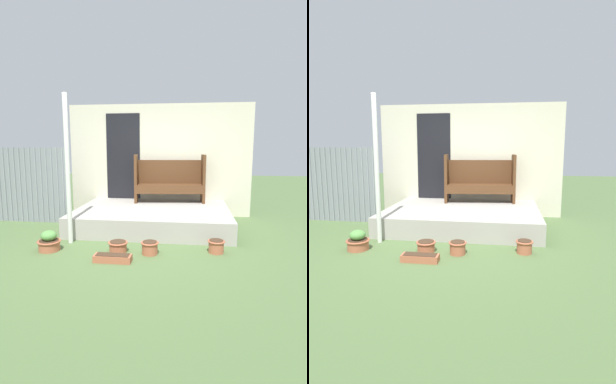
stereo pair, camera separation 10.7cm
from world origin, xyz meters
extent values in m
plane|color=#516B3D|center=(0.00, 0.00, 0.00)|extent=(24.00, 24.00, 0.00)
cube|color=#A8A399|center=(0.11, 1.07, 0.19)|extent=(3.08, 2.14, 0.38)
cube|color=beige|center=(0.11, 2.17, 1.30)|extent=(4.28, 0.06, 2.60)
cube|color=black|center=(-0.73, 2.13, 1.39)|extent=(0.80, 0.02, 2.00)
cube|color=gray|center=(-3.14, 1.13, 0.81)|extent=(2.78, 0.02, 1.61)
cylinder|color=gray|center=(-3.26, 1.11, 0.81)|extent=(0.04, 0.04, 1.61)
cylinder|color=gray|center=(-3.14, 1.11, 0.81)|extent=(0.04, 0.04, 1.61)
cylinder|color=gray|center=(-3.02, 1.11, 0.81)|extent=(0.04, 0.04, 1.61)
cylinder|color=gray|center=(-2.90, 1.11, 0.81)|extent=(0.04, 0.04, 1.61)
cylinder|color=gray|center=(-2.78, 1.11, 0.81)|extent=(0.04, 0.04, 1.61)
cylinder|color=gray|center=(-2.65, 1.11, 0.81)|extent=(0.04, 0.04, 1.61)
cylinder|color=gray|center=(-2.53, 1.11, 0.81)|extent=(0.04, 0.04, 1.61)
cylinder|color=gray|center=(-2.41, 1.11, 0.81)|extent=(0.04, 0.04, 1.61)
cylinder|color=gray|center=(-2.29, 1.11, 0.81)|extent=(0.04, 0.04, 1.61)
cylinder|color=gray|center=(-2.17, 1.11, 0.81)|extent=(0.04, 0.04, 1.61)
cylinder|color=gray|center=(-2.05, 1.11, 0.81)|extent=(0.04, 0.04, 1.61)
cylinder|color=gray|center=(-1.93, 1.11, 0.81)|extent=(0.04, 0.04, 1.61)
cylinder|color=gray|center=(-1.81, 1.11, 0.81)|extent=(0.04, 0.04, 1.61)
cylinder|color=white|center=(-1.16, -0.14, 1.25)|extent=(0.08, 0.08, 2.49)
cube|color=#54331C|center=(-0.35, 1.71, 0.92)|extent=(0.10, 0.40, 1.07)
cube|color=#54331C|center=(1.14, 1.86, 0.92)|extent=(0.10, 0.40, 1.07)
cube|color=#54331C|center=(0.40, 1.79, 0.76)|extent=(1.47, 0.54, 0.04)
cube|color=#54331C|center=(0.41, 1.60, 0.67)|extent=(1.44, 0.17, 0.15)
cube|color=#54331C|center=(0.38, 1.97, 1.05)|extent=(1.44, 0.18, 0.54)
cylinder|color=#B26042|center=(-1.35, -0.54, 0.08)|extent=(0.33, 0.33, 0.16)
torus|color=#B26042|center=(-1.35, -0.54, 0.15)|extent=(0.37, 0.37, 0.02)
cylinder|color=#422D1E|center=(-1.35, -0.54, 0.17)|extent=(0.30, 0.30, 0.01)
ellipsoid|color=#599347|center=(-1.35, -0.54, 0.24)|extent=(0.25, 0.25, 0.16)
cylinder|color=#B26042|center=(-0.24, -0.47, 0.08)|extent=(0.27, 0.27, 0.16)
torus|color=#B26042|center=(-0.24, -0.47, 0.15)|extent=(0.31, 0.31, 0.02)
cylinder|color=#422D1E|center=(-0.24, -0.47, 0.17)|extent=(0.25, 0.25, 0.01)
cylinder|color=#B26042|center=(0.27, -0.50, 0.10)|extent=(0.24, 0.24, 0.19)
torus|color=#B26042|center=(0.27, -0.50, 0.18)|extent=(0.28, 0.28, 0.02)
cylinder|color=#422D1E|center=(0.27, -0.50, 0.20)|extent=(0.22, 0.22, 0.01)
cylinder|color=#B26042|center=(1.28, -0.32, 0.10)|extent=(0.23, 0.23, 0.20)
torus|color=#B26042|center=(1.28, -0.32, 0.18)|extent=(0.27, 0.27, 0.02)
cylinder|color=#422D1E|center=(1.28, -0.32, 0.20)|extent=(0.22, 0.22, 0.01)
cube|color=#B26042|center=(-0.22, -0.88, 0.05)|extent=(0.54, 0.18, 0.10)
cube|color=#422D1E|center=(-0.22, -0.88, 0.11)|extent=(0.48, 0.15, 0.01)
camera|label=1|loc=(0.87, -4.87, 1.67)|focal=28.00mm
camera|label=2|loc=(0.98, -4.86, 1.67)|focal=28.00mm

